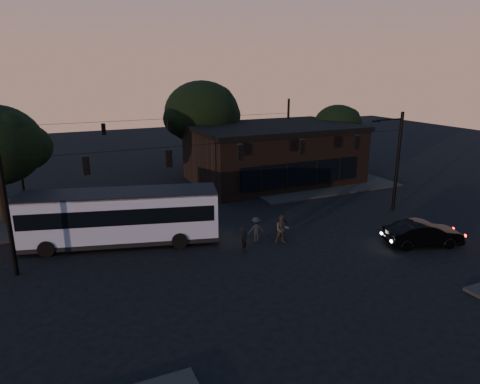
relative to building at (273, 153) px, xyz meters
name	(u,v)px	position (x,y,z in m)	size (l,w,h in m)	color
ground	(269,260)	(-9.00, -15.97, -2.71)	(120.00, 120.00, 0.00)	black
sidewalk_far_right	(310,181)	(3.00, -1.97, -2.63)	(14.00, 10.00, 0.15)	black
sidewalk_far_left	(7,218)	(-23.00, -1.97, -2.63)	(14.00, 10.00, 0.15)	black
building	(273,153)	(0.00, 0.00, 0.00)	(15.40, 10.41, 5.40)	black
tree_behind	(202,113)	(-5.00, 6.03, 3.48)	(7.60, 7.60, 9.43)	black
tree_right	(338,126)	(9.00, 2.03, 1.93)	(5.20, 5.20, 6.86)	black
signal_rig_near	(240,170)	(-9.00, -11.97, 1.74)	(26.24, 0.30, 7.50)	black
signal_rig_far	(170,138)	(-9.00, 4.03, 1.50)	(26.24, 0.30, 7.50)	black
bus	(120,215)	(-16.17, -9.98, -0.83)	(12.17, 5.76, 3.34)	#939ABB
car	(423,234)	(0.61, -18.01, -1.94)	(1.63, 4.66, 1.54)	black
pedestrian_a	(244,240)	(-9.89, -14.42, -1.91)	(0.58, 0.38, 1.60)	black
pedestrian_b	(282,229)	(-7.06, -14.03, -1.81)	(0.87, 0.68, 1.80)	#2C2A28
pedestrian_c	(282,226)	(-6.64, -13.26, -1.92)	(0.93, 0.39, 1.58)	black
pedestrian_d	(256,229)	(-8.42, -13.14, -1.91)	(1.03, 0.59, 1.60)	black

